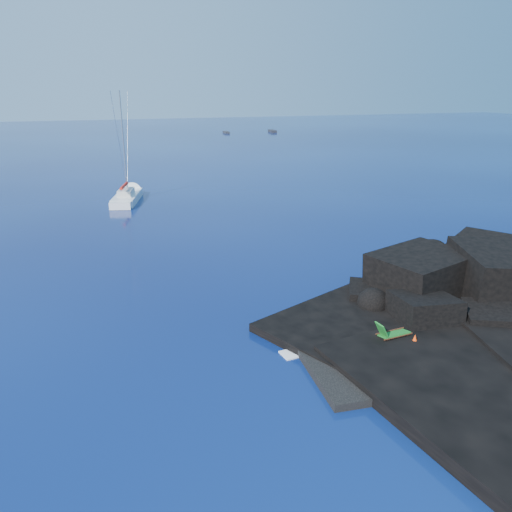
{
  "coord_description": "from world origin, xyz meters",
  "views": [
    {
      "loc": [
        -8.64,
        -16.55,
        12.12
      ],
      "look_at": [
        1.68,
        11.64,
        2.0
      ],
      "focal_mm": 35.0,
      "sensor_mm": 36.0,
      "label": 1
    }
  ],
  "objects": [
    {
      "name": "towel",
      "position": [
        4.1,
        -0.1,
        0.37
      ],
      "size": [
        1.89,
        1.08,
        0.05
      ],
      "primitive_type": "cube",
      "rotation": [
        0.0,
        0.0,
        -0.13
      ],
      "color": "white",
      "rests_on": "beach"
    },
    {
      "name": "distant_boat_a",
      "position": [
        33.32,
        122.71,
        0.0
      ],
      "size": [
        1.53,
        4.02,
        0.52
      ],
      "primitive_type": "cube",
      "rotation": [
        0.0,
        0.0,
        -0.08
      ],
      "color": "#26272C",
      "rests_on": "ground"
    },
    {
      "name": "sailboat",
      "position": [
        -3.25,
        40.44,
        0.0
      ],
      "size": [
        5.5,
        11.66,
        12.0
      ],
      "primitive_type": null,
      "rotation": [
        0.0,
        0.0,
        -0.28
      ],
      "color": "white",
      "rests_on": "ground"
    },
    {
      "name": "headland",
      "position": [
        13.0,
        3.0,
        0.0
      ],
      "size": [
        24.0,
        24.0,
        3.6
      ],
      "primitive_type": null,
      "color": "black",
      "rests_on": "ground"
    },
    {
      "name": "beach",
      "position": [
        4.5,
        0.5,
        0.0
      ],
      "size": [
        9.08,
        6.86,
        0.7
      ],
      "primitive_type": "cube",
      "rotation": [
        0.0,
        0.0,
        -0.1
      ],
      "color": "black",
      "rests_on": "ground"
    },
    {
      "name": "ground",
      "position": [
        0.0,
        0.0,
        0.0
      ],
      "size": [
        400.0,
        400.0,
        0.0
      ],
      "primitive_type": "plane",
      "color": "#030633",
      "rests_on": "ground"
    },
    {
      "name": "marker_cone",
      "position": [
        5.87,
        0.9,
        0.65
      ],
      "size": [
        0.45,
        0.45,
        0.59
      ],
      "primitive_type": "cone",
      "rotation": [
        0.0,
        0.0,
        -0.18
      ],
      "color": "#FF430D",
      "rests_on": "beach"
    },
    {
      "name": "sunbather",
      "position": [
        4.1,
        -0.1,
        0.5
      ],
      "size": [
        1.62,
        0.6,
        0.21
      ],
      "primitive_type": null,
      "rotation": [
        0.0,
        0.0,
        -0.13
      ],
      "color": "tan",
      "rests_on": "towel"
    },
    {
      "name": "surf_foam",
      "position": [
        5.0,
        5.0,
        0.0
      ],
      "size": [
        10.0,
        8.0,
        0.06
      ],
      "primitive_type": null,
      "color": "white",
      "rests_on": "ground"
    },
    {
      "name": "deck_chair",
      "position": [
        5.24,
        1.68,
        0.96
      ],
      "size": [
        1.82,
        0.9,
        1.21
      ],
      "primitive_type": null,
      "rotation": [
        0.0,
        0.0,
        0.07
      ],
      "color": "#186C21",
      "rests_on": "beach"
    },
    {
      "name": "distant_boat_b",
      "position": [
        46.94,
        121.43,
        0.0
      ],
      "size": [
        2.02,
        4.85,
        0.63
      ],
      "primitive_type": "cube",
      "rotation": [
        0.0,
        0.0,
        -0.12
      ],
      "color": "black",
      "rests_on": "ground"
    }
  ]
}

